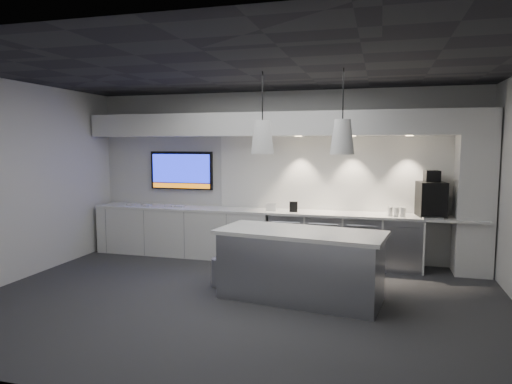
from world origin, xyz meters
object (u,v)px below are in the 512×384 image
(island, at_px, (300,265))
(coffee_machine, at_px, (431,198))
(bin, at_px, (221,272))
(wall_tv, at_px, (182,170))

(island, distance_m, coffee_machine, 2.72)
(bin, relative_size, coffee_machine, 0.54)
(island, relative_size, coffee_machine, 3.10)
(island, height_order, bin, island)
(wall_tv, bearing_deg, coffee_machine, -3.16)
(island, bearing_deg, bin, 175.35)
(bin, bearing_deg, island, -12.91)
(wall_tv, height_order, bin, wall_tv)
(wall_tv, relative_size, island, 0.54)
(wall_tv, bearing_deg, bin, -52.04)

